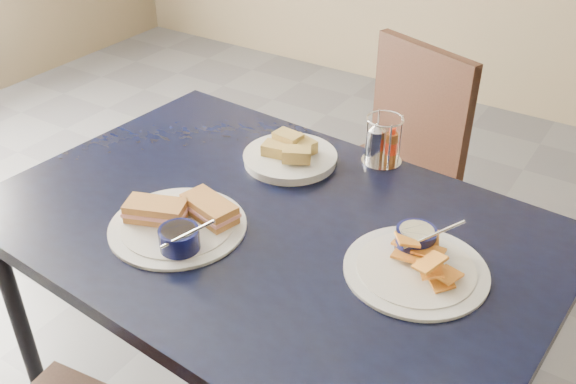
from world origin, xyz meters
The scene contains 6 objects.
dining_table centered at (-0.22, -0.03, 0.69)m, with size 1.39×0.98×0.75m.
chair_far centered at (-0.28, 0.83, 0.51)m, with size 0.53×0.53×0.89m.
sandwich_plate centered at (-0.37, -0.16, 0.77)m, with size 0.33×0.32×0.12m.
plantain_plate centered at (0.15, 0.01, 0.77)m, with size 0.31×0.31×0.12m.
bread_basket centered at (-0.32, 0.23, 0.77)m, with size 0.25×0.25×0.07m.
condiment_caddy centered at (-0.12, 0.37, 0.81)m, with size 0.11×0.11×0.14m.
Camera 1 is at (0.50, -1.04, 1.64)m, focal length 40.00 mm.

